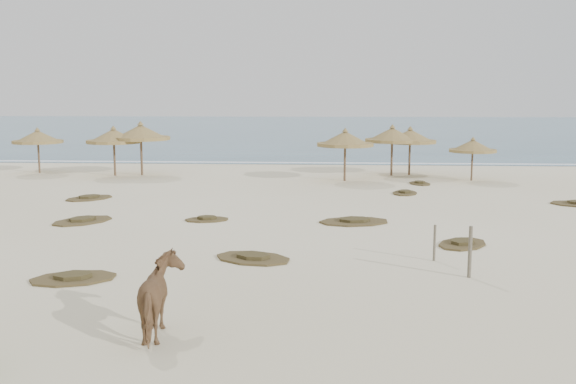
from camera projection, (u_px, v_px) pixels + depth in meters
The scene contains 22 objects.
ground at pixel (226, 255), 18.68m from camera, with size 160.00×160.00×0.00m, color beige.
ocean at pixel (307, 128), 92.71m from camera, with size 200.00×100.00×0.01m, color #25526F.
foam_line at pixel (285, 163), 44.35m from camera, with size 70.00×0.60×0.01m, color white.
palapa_0 at pixel (38, 138), 38.35m from camera, with size 3.45×3.45×2.75m.
palapa_1 at pixel (114, 137), 36.93m from camera, with size 3.41×3.41×2.91m.
palapa_2 at pixel (141, 133), 37.24m from camera, with size 4.40×4.40×3.16m.
palapa_3 at pixel (345, 140), 34.74m from camera, with size 4.04×4.04×2.90m.
palapa_4 at pixel (410, 137), 37.35m from camera, with size 3.62×3.62×2.87m.
palapa_5 at pixel (392, 136), 37.08m from camera, with size 3.38×3.38×2.98m.
palapa_6 at pixel (473, 147), 34.90m from camera, with size 3.15×3.15×2.40m.
horse at pixel (161, 297), 12.32m from camera, with size 0.83×1.83×1.54m, color brown.
fence_post_near at pixel (470, 252), 16.31m from camera, with size 0.10×0.10×1.34m, color #6F6753.
fence_post_far at pixel (435, 243), 17.99m from camera, with size 0.07×0.07×1.03m, color #6F6753.
scrub_1 at pixel (83, 220), 23.65m from camera, with size 2.63×2.78×0.16m.
scrub_2 at pixel (207, 219), 23.91m from camera, with size 1.85×1.43×0.16m.
scrub_3 at pixel (354, 221), 23.51m from camera, with size 2.93×2.25×0.16m.
scrub_4 at pixel (462, 243), 19.96m from camera, with size 2.23×2.40×0.16m.
scrub_6 at pixel (89, 198), 28.90m from camera, with size 2.52×2.61×0.16m.
scrub_7 at pixel (405, 193), 30.44m from camera, with size 1.54×1.99×0.16m.
scrub_9 at pixel (253, 258), 18.21m from camera, with size 2.65×2.20×0.16m.
scrub_10 at pixel (420, 183), 33.72m from camera, with size 1.35×1.77×0.16m.
scrub_11 at pixel (73, 278), 16.20m from camera, with size 2.49×2.01×0.16m.
Camera 1 is at (2.91, -18.06, 4.60)m, focal length 40.00 mm.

